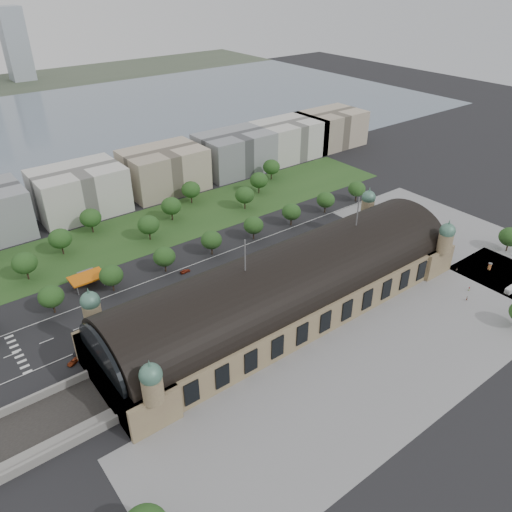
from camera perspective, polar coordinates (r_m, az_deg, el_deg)
ground at (r=194.46m, az=3.61°, el=-6.09°), size 900.00×900.00×0.00m
station at (r=188.49m, az=3.71°, el=-3.59°), size 150.00×48.40×44.30m
plaza_south at (r=178.24m, az=15.59°, el=-11.43°), size 190.00×48.00×0.12m
plaza_east at (r=264.48m, az=20.78°, el=2.50°), size 56.00×100.00×0.12m
road_slab at (r=210.39m, az=-7.35°, el=-3.13°), size 260.00×26.00×0.10m
grass_belt at (r=255.05m, az=-12.81°, el=2.77°), size 300.00×45.00×0.10m
petrol_station at (r=219.38m, az=-18.73°, el=-2.22°), size 14.00×13.00×5.05m
lake at (r=442.15m, az=-23.22°, el=13.07°), size 700.00×320.00×0.08m
far_tower_right at (r=646.07m, az=-25.78°, el=20.97°), size 24.00×24.00×75.00m
office_3 at (r=279.69m, az=-19.53°, el=7.01°), size 45.00×32.00×24.00m
office_4 at (r=296.95m, az=-10.47°, el=9.65°), size 45.00×32.00×24.00m
office_5 at (r=321.13m, az=-2.48°, el=11.74°), size 45.00×32.00×24.00m
office_6 at (r=347.64m, az=3.73°, el=13.20°), size 45.00×32.00×24.00m
office_7 at (r=374.19m, az=8.51°, el=14.22°), size 45.00×32.00×24.00m
tree_row_2 at (r=203.32m, az=-22.38°, el=-4.31°), size 9.60×9.60×11.52m
tree_row_3 at (r=208.50m, az=-16.22°, el=-2.14°), size 9.60×9.60×11.52m
tree_row_4 at (r=216.24m, az=-10.44°, el=-0.08°), size 9.60×9.60×11.52m
tree_row_5 at (r=226.28m, az=-5.12°, el=1.82°), size 9.60×9.60×11.52m
tree_row_6 at (r=238.31m, az=-0.29°, el=3.54°), size 9.60×9.60×11.52m
tree_row_7 at (r=252.07m, az=4.07°, el=5.05°), size 9.60×9.60×11.52m
tree_row_8 at (r=267.27m, az=7.97°, el=6.38°), size 9.60×9.60×11.52m
tree_row_9 at (r=283.69m, az=11.45°, el=7.53°), size 9.60×9.60×11.52m
tree_belt_3 at (r=228.37m, az=-24.95°, el=-0.73°), size 10.40×10.40×12.48m
tree_belt_4 at (r=242.12m, az=-21.48°, el=1.87°), size 10.40×10.40×12.48m
tree_belt_5 at (r=257.10m, az=-18.39°, el=4.16°), size 10.40×10.40×12.48m
tree_belt_6 at (r=242.88m, az=-12.19°, el=3.51°), size 10.40×10.40×12.48m
tree_belt_7 at (r=260.05m, az=-9.67°, el=5.67°), size 10.40×10.40×12.48m
tree_belt_8 at (r=277.98m, az=-7.45°, el=7.54°), size 10.40×10.40×12.48m
tree_belt_9 at (r=268.94m, az=-1.30°, el=6.98°), size 10.40×10.40×12.48m
tree_belt_10 at (r=288.32m, az=0.34°, el=8.67°), size 10.40×10.40×12.48m
tree_belt_11 at (r=308.12m, az=1.77°, el=10.14°), size 10.40×10.40×12.48m
tree_plaza_ne at (r=256.02m, az=27.06°, el=1.96°), size 10.00×10.00×11.69m
traffic_car_2 at (r=201.91m, az=-13.64°, el=-5.24°), size 4.72×2.22×1.30m
traffic_car_3 at (r=217.63m, az=-8.10°, el=-1.72°), size 4.77×2.23×1.35m
traffic_car_4 at (r=215.34m, az=-3.32°, el=-1.82°), size 3.97×2.01×1.29m
traffic_car_5 at (r=250.77m, az=7.38°, el=3.01°), size 4.76×2.20×1.51m
parked_car_0 at (r=184.65m, az=-19.64°, el=-10.20°), size 4.84×4.12×1.57m
parked_car_1 at (r=181.18m, az=-20.16°, el=-11.29°), size 5.04×3.89×1.27m
parked_car_2 at (r=181.72m, az=-19.16°, el=-10.91°), size 4.72×4.18×1.31m
parked_car_3 at (r=191.78m, az=-8.72°, el=-6.79°), size 4.15×3.15×1.32m
parked_car_4 at (r=197.49m, az=-7.36°, el=-5.41°), size 4.44×2.92×1.38m
parked_car_5 at (r=195.93m, az=-6.56°, el=-5.67°), size 5.71×4.23×1.44m
parked_car_6 at (r=201.47m, az=-5.01°, el=-4.46°), size 4.67×3.93×1.28m
bus_west at (r=200.66m, az=-7.18°, el=-4.47°), size 10.73×3.48×2.93m
bus_mid at (r=209.72m, az=-1.57°, el=-2.38°), size 13.29×3.70×3.67m
bus_east at (r=219.32m, az=1.08°, el=-0.84°), size 11.10×2.70×3.09m
van_south at (r=227.40m, az=27.03°, el=-3.49°), size 5.47×2.20×2.37m
advertising_column at (r=239.74m, az=25.15°, el=-1.07°), size 1.65×1.65×3.13m
pedestrian_0 at (r=221.45m, az=23.18°, el=-3.49°), size 0.98×0.68×1.84m
pedestrian_1 at (r=214.96m, az=22.96°, el=-4.51°), size 0.86×0.79×1.97m
pedestrian_2 at (r=233.10m, az=21.95°, el=-1.43°), size 0.63×0.92×1.75m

